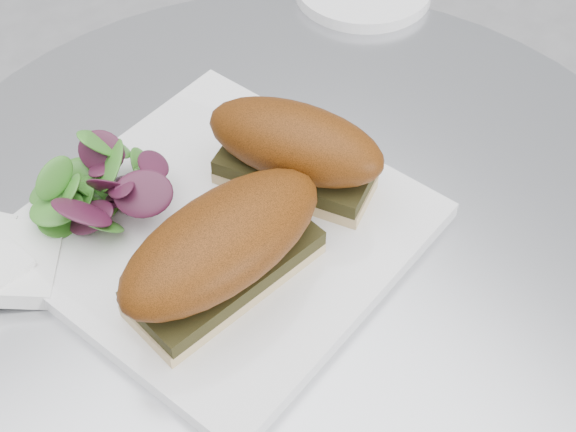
% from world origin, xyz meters
% --- Properties ---
extents(table, '(0.70, 0.70, 0.73)m').
position_xyz_m(table, '(0.00, 0.00, 0.49)').
color(table, '#AFB1B6').
rests_on(table, ground).
extents(plate, '(0.33, 0.33, 0.02)m').
position_xyz_m(plate, '(-0.05, 0.03, 0.74)').
color(plate, white).
rests_on(plate, table).
extents(sandwich_left, '(0.18, 0.09, 0.08)m').
position_xyz_m(sandwich_left, '(-0.08, -0.02, 0.79)').
color(sandwich_left, '#D3B484').
rests_on(sandwich_left, plate).
extents(sandwich_right, '(0.13, 0.17, 0.08)m').
position_xyz_m(sandwich_right, '(0.02, 0.03, 0.79)').
color(sandwich_right, '#D3B484').
rests_on(sandwich_right, plate).
extents(salad, '(0.10, 0.10, 0.05)m').
position_xyz_m(salad, '(-0.10, 0.11, 0.77)').
color(salad, '#43872C').
rests_on(salad, plate).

